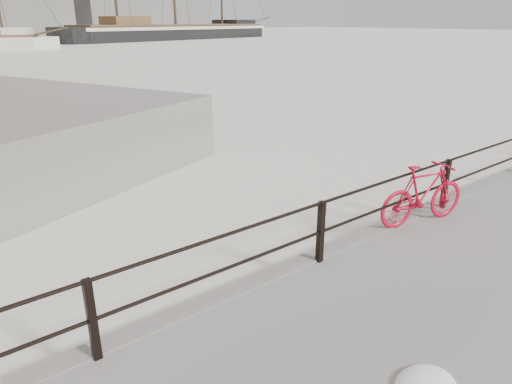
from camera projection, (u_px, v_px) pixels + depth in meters
ground at (433, 221)px, 9.37m from camera, size 400.00×400.00×0.00m
guardrail at (445, 184)px, 8.96m from camera, size 28.00×0.10×1.00m
bicycle at (423, 194)px, 8.25m from camera, size 1.90×0.71×1.14m
barque_black at (177, 39)px, 97.38m from camera, size 65.76×33.42×35.35m
industrial_east at (177, 11)px, 162.18m from camera, size 20.00×16.00×14.00m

